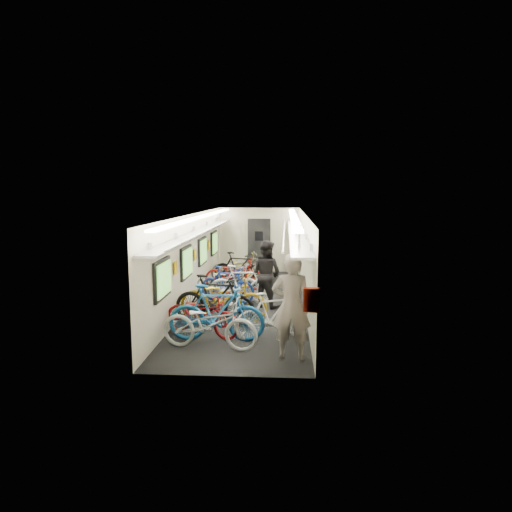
# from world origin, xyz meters

# --- Properties ---
(train_car_shell) EXTENTS (10.00, 10.00, 10.00)m
(train_car_shell) POSITION_xyz_m (-0.36, 0.71, 1.66)
(train_car_shell) COLOR black
(train_car_shell) RESTS_ON ground
(bicycle_0) EXTENTS (1.97, 0.96, 0.99)m
(bicycle_0) POSITION_xyz_m (-0.43, -3.71, 0.50)
(bicycle_0) COLOR #BBBCC0
(bicycle_0) RESTS_ON ground
(bicycle_1) EXTENTS (1.94, 0.57, 1.16)m
(bicycle_1) POSITION_xyz_m (-0.36, -3.25, 0.58)
(bicycle_1) COLOR #1A5C9F
(bicycle_1) RESTS_ON ground
(bicycle_2) EXTENTS (1.87, 1.27, 0.93)m
(bicycle_2) POSITION_xyz_m (-0.72, -2.93, 0.47)
(bicycle_2) COLOR maroon
(bicycle_2) RESTS_ON ground
(bicycle_3) EXTENTS (1.99, 0.93, 1.15)m
(bicycle_3) POSITION_xyz_m (-0.58, -2.15, 0.58)
(bicycle_3) COLOR black
(bicycle_3) RESTS_ON ground
(bicycle_4) EXTENTS (2.14, 0.97, 1.09)m
(bicycle_4) POSITION_xyz_m (-0.44, -1.78, 0.54)
(bicycle_4) COLOR #B88B11
(bicycle_4) RESTS_ON ground
(bicycle_5) EXTENTS (1.73, 0.49, 1.04)m
(bicycle_5) POSITION_xyz_m (-0.18, -0.06, 0.52)
(bicycle_5) COLOR white
(bicycle_5) RESTS_ON ground
(bicycle_6) EXTENTS (2.00, 1.08, 1.00)m
(bicycle_6) POSITION_xyz_m (-0.60, 0.36, 0.50)
(bicycle_6) COLOR #A2A3A6
(bicycle_6) RESTS_ON ground
(bicycle_7) EXTENTS (1.69, 1.00, 0.98)m
(bicycle_7) POSITION_xyz_m (-0.58, 0.07, 0.49)
(bicycle_7) COLOR navy
(bicycle_7) RESTS_ON ground
(bicycle_8) EXTENTS (1.88, 0.77, 0.97)m
(bicycle_8) POSITION_xyz_m (-0.57, 1.67, 0.48)
(bicycle_8) COLOR maroon
(bicycle_8) RESTS_ON ground
(bicycle_9) EXTENTS (1.83, 1.07, 1.06)m
(bicycle_9) POSITION_xyz_m (-0.52, 2.41, 0.53)
(bicycle_9) COLOR black
(bicycle_9) RESTS_ON ground
(bicycle_10) EXTENTS (1.86, 1.19, 0.92)m
(bicycle_10) POSITION_xyz_m (-0.51, 3.06, 0.46)
(bicycle_10) COLOR gold
(bicycle_10) RESTS_ON ground
(bicycle_11) EXTENTS (1.67, 1.08, 0.98)m
(bicycle_11) POSITION_xyz_m (0.74, -3.01, 0.49)
(bicycle_11) COLOR silver
(bicycle_11) RESTS_ON ground
(bicycle_12) EXTENTS (1.99, 1.00, 1.00)m
(bicycle_12) POSITION_xyz_m (-0.52, 2.86, 0.50)
(bicycle_12) COLOR slate
(bicycle_12) RESTS_ON ground
(bicycle_14) EXTENTS (1.70, 0.64, 0.88)m
(bicycle_14) POSITION_xyz_m (-0.06, 3.47, 0.44)
(bicycle_14) COLOR #5B5B5F
(bicycle_14) RESTS_ON ground
(passenger_near) EXTENTS (0.74, 0.52, 1.93)m
(passenger_near) POSITION_xyz_m (1.11, -4.14, 0.96)
(passenger_near) COLOR gray
(passenger_near) RESTS_ON ground
(passenger_mid) EXTENTS (1.07, 1.00, 1.75)m
(passenger_mid) POSITION_xyz_m (0.50, -0.39, 0.87)
(passenger_mid) COLOR black
(passenger_mid) RESTS_ON ground
(backpack) EXTENTS (0.27, 0.17, 0.38)m
(backpack) POSITION_xyz_m (1.42, -4.93, 1.28)
(backpack) COLOR #A02010
(backpack) RESTS_ON passenger_near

